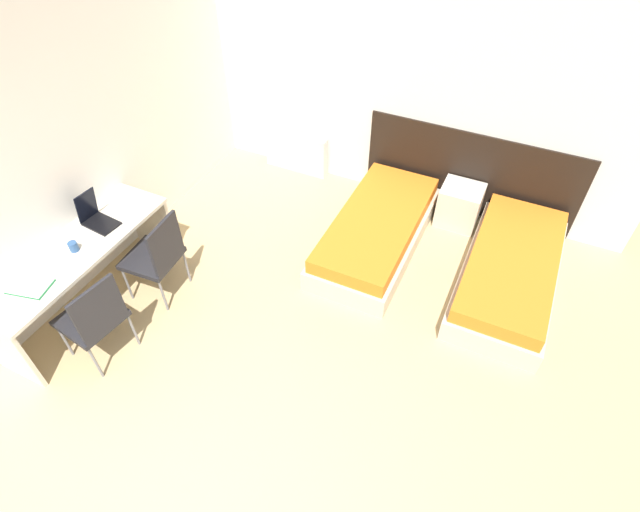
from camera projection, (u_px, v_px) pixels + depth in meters
wall_back at (399, 87)px, 5.40m from camera, size 5.49×0.05×2.70m
wall_left at (91, 137)px, 4.66m from camera, size 0.05×5.37×2.70m
headboard_panel at (469, 175)px, 5.67m from camera, size 2.42×0.03×1.03m
bed_near_window at (377, 231)px, 5.46m from camera, size 0.89×1.95×0.40m
bed_near_door at (510, 271)px, 5.02m from camera, size 0.89×1.95×0.40m
nightstand at (459, 205)px, 5.70m from camera, size 0.46×0.41×0.48m
radiator at (296, 152)px, 6.45m from camera, size 0.84×0.12×0.53m
desk at (81, 262)px, 4.59m from camera, size 0.59×1.89×0.74m
chair_near_laptop at (157, 254)px, 4.72m from camera, size 0.51×0.51×0.95m
chair_near_notebook at (94, 316)px, 4.19m from camera, size 0.54×0.54×0.95m
laptop at (96, 217)px, 4.67m from camera, size 0.35×0.25×0.33m
open_notebook at (30, 286)px, 4.13m from camera, size 0.37×0.30×0.02m
mug at (73, 247)px, 4.42m from camera, size 0.08×0.08×0.09m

